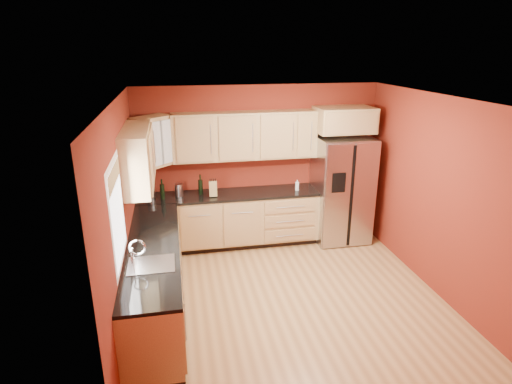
% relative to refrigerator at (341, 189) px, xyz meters
% --- Properties ---
extents(floor, '(4.00, 4.00, 0.00)m').
position_rel_refrigerator_xyz_m(floor, '(-1.35, -1.62, -0.89)').
color(floor, '#9E6B3D').
rests_on(floor, ground).
extents(ceiling, '(4.00, 4.00, 0.00)m').
position_rel_refrigerator_xyz_m(ceiling, '(-1.35, -1.62, 1.71)').
color(ceiling, silver).
rests_on(ceiling, wall_back).
extents(wall_back, '(4.00, 0.04, 2.60)m').
position_rel_refrigerator_xyz_m(wall_back, '(-1.35, 0.38, 0.41)').
color(wall_back, maroon).
rests_on(wall_back, floor).
extents(wall_front, '(4.00, 0.04, 2.60)m').
position_rel_refrigerator_xyz_m(wall_front, '(-1.35, -3.62, 0.41)').
color(wall_front, maroon).
rests_on(wall_front, floor).
extents(wall_left, '(0.04, 4.00, 2.60)m').
position_rel_refrigerator_xyz_m(wall_left, '(-3.35, -1.62, 0.41)').
color(wall_left, maroon).
rests_on(wall_left, floor).
extents(wall_right, '(0.04, 4.00, 2.60)m').
position_rel_refrigerator_xyz_m(wall_right, '(0.65, -1.62, 0.41)').
color(wall_right, maroon).
rests_on(wall_right, floor).
extents(base_cabinets_back, '(2.90, 0.60, 0.88)m').
position_rel_refrigerator_xyz_m(base_cabinets_back, '(-1.90, 0.07, -0.45)').
color(base_cabinets_back, '#9F724D').
rests_on(base_cabinets_back, floor).
extents(base_cabinets_left, '(0.60, 2.80, 0.88)m').
position_rel_refrigerator_xyz_m(base_cabinets_left, '(-3.05, -1.62, -0.45)').
color(base_cabinets_left, '#9F724D').
rests_on(base_cabinets_left, floor).
extents(countertop_back, '(2.90, 0.62, 0.04)m').
position_rel_refrigerator_xyz_m(countertop_back, '(-1.90, 0.06, 0.01)').
color(countertop_back, black).
rests_on(countertop_back, base_cabinets_back).
extents(countertop_left, '(0.62, 2.80, 0.04)m').
position_rel_refrigerator_xyz_m(countertop_left, '(-3.04, -1.62, 0.01)').
color(countertop_left, black).
rests_on(countertop_left, base_cabinets_left).
extents(upper_cabinets_back, '(2.30, 0.33, 0.75)m').
position_rel_refrigerator_xyz_m(upper_cabinets_back, '(-1.60, 0.21, 0.94)').
color(upper_cabinets_back, '#9F724D').
rests_on(upper_cabinets_back, wall_back).
extents(upper_cabinets_left, '(0.33, 1.35, 0.75)m').
position_rel_refrigerator_xyz_m(upper_cabinets_left, '(-3.19, -0.90, 0.94)').
color(upper_cabinets_left, '#9F724D').
rests_on(upper_cabinets_left, wall_left).
extents(corner_upper_cabinet, '(0.67, 0.67, 0.75)m').
position_rel_refrigerator_xyz_m(corner_upper_cabinet, '(-3.02, 0.04, 0.94)').
color(corner_upper_cabinet, '#9F724D').
rests_on(corner_upper_cabinet, wall_back).
extents(over_fridge_cabinet, '(0.92, 0.60, 0.40)m').
position_rel_refrigerator_xyz_m(over_fridge_cabinet, '(0.00, 0.07, 1.16)').
color(over_fridge_cabinet, '#9F724D').
rests_on(over_fridge_cabinet, wall_back).
extents(refrigerator, '(0.90, 0.75, 1.78)m').
position_rel_refrigerator_xyz_m(refrigerator, '(0.00, 0.00, 0.00)').
color(refrigerator, '#B2B2B7').
rests_on(refrigerator, floor).
extents(window, '(0.03, 0.90, 1.00)m').
position_rel_refrigerator_xyz_m(window, '(-3.33, -2.12, 0.66)').
color(window, white).
rests_on(window, wall_left).
extents(sink_faucet, '(0.50, 0.42, 0.30)m').
position_rel_refrigerator_xyz_m(sink_faucet, '(-3.04, -2.12, 0.18)').
color(sink_faucet, silver).
rests_on(sink_faucet, countertop_left).
extents(canister_left, '(0.16, 0.16, 0.20)m').
position_rel_refrigerator_xyz_m(canister_left, '(-3.12, 0.09, 0.13)').
color(canister_left, '#B2B2B7').
rests_on(canister_left, countertop_back).
extents(canister_right, '(0.15, 0.15, 0.20)m').
position_rel_refrigerator_xyz_m(canister_right, '(-2.69, 0.10, 0.13)').
color(canister_right, '#B2B2B7').
rests_on(canister_right, countertop_back).
extents(wine_bottle_a, '(0.10, 0.10, 0.33)m').
position_rel_refrigerator_xyz_m(wine_bottle_a, '(-2.34, 0.12, 0.19)').
color(wine_bottle_a, black).
rests_on(wine_bottle_a, countertop_back).
extents(wine_bottle_b, '(0.08, 0.08, 0.32)m').
position_rel_refrigerator_xyz_m(wine_bottle_b, '(-2.94, 0.02, 0.19)').
color(wine_bottle_b, black).
rests_on(wine_bottle_b, countertop_back).
extents(knife_block, '(0.13, 0.12, 0.24)m').
position_rel_refrigerator_xyz_m(knife_block, '(-2.16, -0.00, 0.15)').
color(knife_block, tan).
rests_on(knife_block, countertop_back).
extents(soap_dispenser, '(0.06, 0.06, 0.18)m').
position_rel_refrigerator_xyz_m(soap_dispenser, '(-0.77, 0.01, 0.12)').
color(soap_dispenser, white).
rests_on(soap_dispenser, countertop_back).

